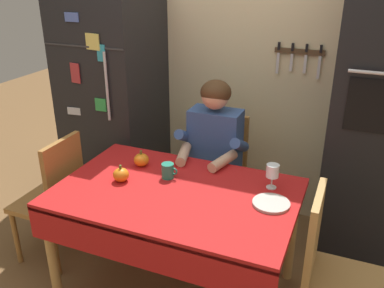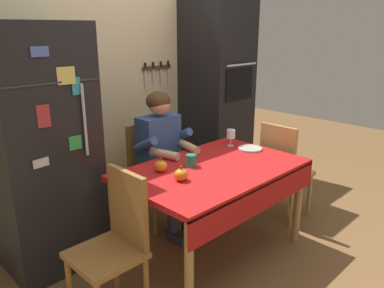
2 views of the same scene
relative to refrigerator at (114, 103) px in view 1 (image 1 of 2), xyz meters
The scene contains 13 objects.
back_wall_assembly 1.15m from the refrigerator, 21.32° to the left, with size 3.70×0.13×2.60m.
refrigerator is the anchor object (origin of this frame).
wall_oven 2.01m from the refrigerator, ahead, with size 0.60×0.64×2.10m.
dining_table 1.32m from the refrigerator, 42.91° to the right, with size 1.40×0.90×0.74m.
chair_behind_person 1.04m from the refrigerator, ahead, with size 0.40×0.40×0.93m.
seated_person 1.01m from the refrigerator, 16.22° to the right, with size 0.47×0.55×1.25m.
chair_left_side 0.96m from the refrigerator, 86.77° to the right, with size 0.40×0.40×0.93m.
chair_right_side 2.10m from the refrigerator, 26.44° to the right, with size 0.40×0.40×0.93m.
coffee_mug 1.12m from the refrigerator, 41.17° to the right, with size 0.10×0.08×0.09m.
wine_glass 1.58m from the refrigerator, 22.85° to the right, with size 0.08×0.08×0.15m.
pumpkin_large 0.90m from the refrigerator, 47.01° to the right, with size 0.10×0.10×0.11m.
pumpkin_medium 1.07m from the refrigerator, 56.02° to the right, with size 0.10×0.10×0.11m.
serving_tray 1.71m from the refrigerator, 28.09° to the right, with size 0.21×0.21×0.02m, color #B7B2A8.
Camera 1 is at (0.90, -1.81, 1.96)m, focal length 38.81 mm.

